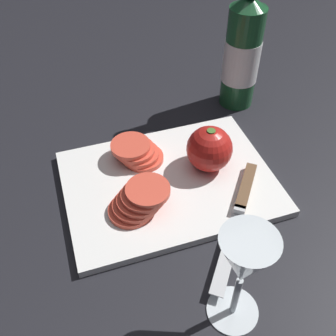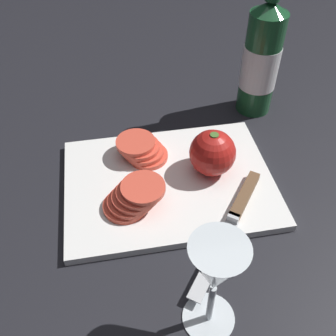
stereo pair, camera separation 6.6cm
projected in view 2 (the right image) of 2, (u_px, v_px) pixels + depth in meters
ground_plane at (171, 194)px, 0.68m from camera, size 3.00×3.00×0.00m
cutting_board at (168, 183)px, 0.69m from camera, size 0.36×0.27×0.01m
wine_bottle at (261, 59)px, 0.78m from camera, size 0.07×0.07×0.33m
wine_glass at (216, 273)px, 0.44m from camera, size 0.07×0.07×0.17m
whole_tomato at (212, 153)px, 0.68m from camera, size 0.08×0.08×0.08m
knife at (239, 207)px, 0.64m from camera, size 0.17×0.22×0.01m
tomato_slice_stack_near at (134, 197)px, 0.63m from camera, size 0.10×0.08×0.04m
tomato_slice_stack_far at (142, 149)px, 0.72m from camera, size 0.09×0.08×0.03m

